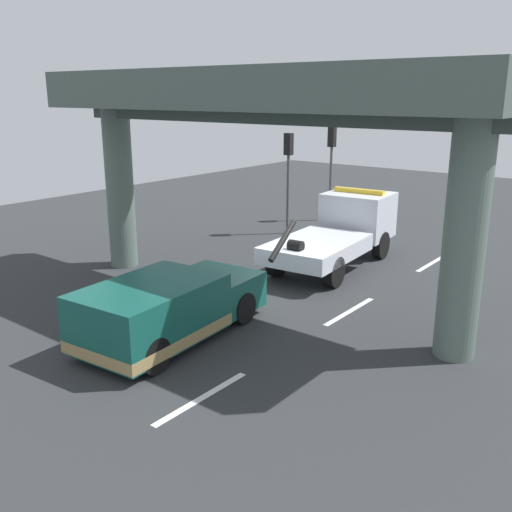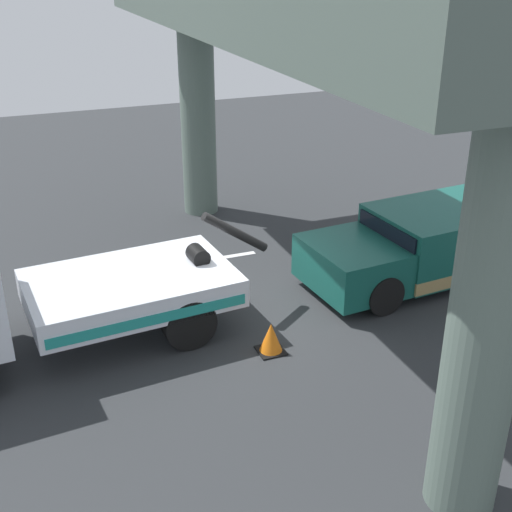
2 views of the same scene
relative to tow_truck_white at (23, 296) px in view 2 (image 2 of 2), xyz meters
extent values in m
cube|color=#2D3033|center=(-4.14, -0.07, -1.25)|extent=(60.00, 40.00, 0.10)
cube|color=silver|center=(-10.14, -2.69, -1.20)|extent=(2.60, 0.16, 0.01)
cube|color=silver|center=(-4.14, -2.69, -1.20)|extent=(2.60, 0.16, 0.01)
cube|color=silver|center=(-1.92, -0.16, -0.28)|extent=(4.02, 2.71, 0.55)
cube|color=teal|center=(-2.02, 1.04, -0.36)|extent=(3.64, 0.32, 0.20)
cylinder|color=black|center=(-4.11, -0.34, 0.46)|extent=(1.42, 0.30, 1.07)
cylinder|color=black|center=(-3.30, -0.27, 0.12)|extent=(0.40, 0.48, 0.36)
cylinder|color=black|center=(-2.77, 0.81, -0.70)|extent=(1.02, 0.40, 1.00)
cylinder|color=black|center=(-2.60, -1.26, -0.70)|extent=(1.02, 0.40, 1.00)
cube|color=#145147|center=(-9.13, -0.12, -0.30)|extent=(3.63, 2.48, 1.35)
cube|color=#145147|center=(-6.55, 0.10, -0.50)|extent=(1.90, 2.25, 0.95)
cube|color=black|center=(-7.39, 0.03, 0.00)|extent=(0.22, 1.93, 0.59)
cube|color=#9E8451|center=(-9.13, -0.12, -0.79)|extent=(3.65, 2.50, 0.28)
cylinder|color=black|center=(-6.78, 1.04, -0.78)|extent=(0.86, 0.35, 0.84)
cylinder|color=black|center=(-6.62, -0.87, -0.78)|extent=(0.86, 0.35, 0.84)
cylinder|color=black|center=(-10.16, 0.76, -0.78)|extent=(0.86, 0.35, 0.84)
cylinder|color=black|center=(-10.00, -1.15, -0.78)|extent=(0.86, 0.35, 0.84)
cylinder|color=#596B60|center=(-5.08, 5.80, 1.52)|extent=(0.94, 0.94, 5.43)
cylinder|color=#596B60|center=(-5.08, -5.94, 1.52)|extent=(0.94, 0.94, 5.43)
cube|color=#4B5B52|center=(-5.08, -0.07, 4.76)|extent=(3.60, 13.74, 1.06)
cube|color=#3E4A43|center=(-5.08, -0.07, 4.05)|extent=(0.50, 13.34, 0.36)
cone|color=orange|center=(-4.11, 1.52, -0.91)|extent=(0.45, 0.45, 0.59)
cube|color=black|center=(-4.11, 1.52, -1.19)|extent=(0.49, 0.49, 0.03)
camera|label=1|loc=(-17.52, -9.85, 4.66)|focal=40.22mm
camera|label=2|loc=(0.00, 11.21, 5.62)|focal=47.08mm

